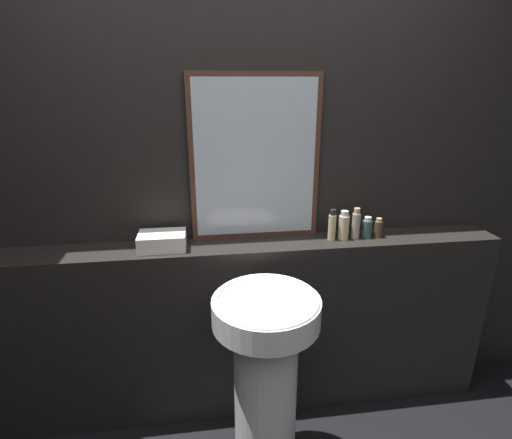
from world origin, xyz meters
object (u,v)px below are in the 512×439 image
mirror (255,159)px  shampoo_bottle (332,226)px  pedestal_sink (266,373)px  towel_stack (162,241)px  lotion_bottle (356,225)px  hand_soap_bottle (378,228)px  conditioner_bottle (344,226)px  body_wash_bottle (367,228)px

mirror → shampoo_bottle: 0.51m
pedestal_sink → mirror: 0.99m
towel_stack → lotion_bottle: bearing=0.0°
mirror → lotion_bottle: mirror is taller
shampoo_bottle → hand_soap_bottle: shampoo_bottle is taller
towel_stack → conditioner_bottle: size_ratio=1.49×
pedestal_sink → mirror: size_ratio=1.13×
mirror → body_wash_bottle: (0.57, -0.10, -0.35)m
shampoo_bottle → hand_soap_bottle: bearing=0.0°
towel_stack → lotion_bottle: 0.97m
pedestal_sink → towel_stack: towel_stack is taller
pedestal_sink → conditioner_bottle: (0.46, 0.42, 0.51)m
pedestal_sink → shampoo_bottle: size_ratio=5.73×
lotion_bottle → hand_soap_bottle: lotion_bottle is taller
shampoo_bottle → conditioner_bottle: 0.06m
conditioner_bottle → body_wash_bottle: bearing=0.0°
pedestal_sink → hand_soap_bottle: 0.91m
body_wash_bottle → lotion_bottle: bearing=180.0°
towel_stack → body_wash_bottle: 1.03m
body_wash_bottle → shampoo_bottle: bearing=180.0°
mirror → lotion_bottle: bearing=-10.7°
mirror → towel_stack: size_ratio=3.62×
mirror → towel_stack: mirror is taller
pedestal_sink → body_wash_bottle: 0.87m
hand_soap_bottle → mirror: bearing=171.3°
pedestal_sink → hand_soap_bottle: (0.65, 0.42, 0.48)m
body_wash_bottle → towel_stack: bearing=180.0°
mirror → shampoo_bottle: size_ratio=5.06×
body_wash_bottle → hand_soap_bottle: 0.06m
towel_stack → conditioner_bottle: conditioner_bottle is taller
pedestal_sink → shampoo_bottle: bearing=46.2°
conditioner_bottle → towel_stack: bearing=180.0°
towel_stack → lotion_bottle: (0.97, 0.00, 0.04)m
shampoo_bottle → conditioner_bottle: bearing=0.0°
shampoo_bottle → hand_soap_bottle: size_ratio=1.56×
body_wash_bottle → pedestal_sink: bearing=-144.5°
shampoo_bottle → body_wash_bottle: shampoo_bottle is taller
shampoo_bottle → conditioner_bottle: size_ratio=1.06×
shampoo_bottle → pedestal_sink: bearing=-133.8°
towel_stack → shampoo_bottle: size_ratio=1.40×
conditioner_bottle → body_wash_bottle: conditioner_bottle is taller
shampoo_bottle → lotion_bottle: 0.13m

